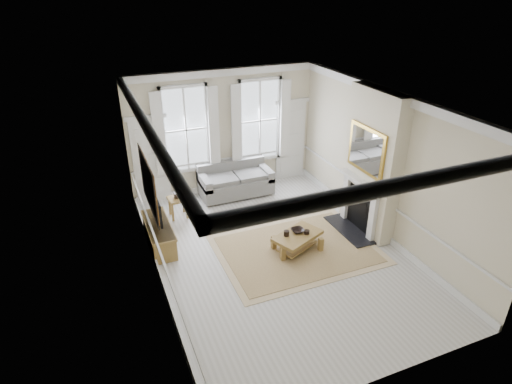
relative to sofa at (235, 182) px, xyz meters
name	(u,v)px	position (x,y,z in m)	size (l,w,h in m)	color
floor	(277,253)	(-0.12, -3.11, -0.37)	(7.20, 7.20, 0.00)	#B7B5AD
ceiling	(281,103)	(-0.12, -3.11, 3.03)	(7.20, 7.20, 0.00)	white
back_wall	(223,132)	(-0.12, 0.49, 1.33)	(5.20, 5.20, 0.00)	beige
left_wall	(151,208)	(-2.72, -3.11, 1.33)	(7.20, 7.20, 0.00)	beige
right_wall	(384,166)	(2.48, -3.11, 1.33)	(7.20, 7.20, 0.00)	beige
window_left	(186,130)	(-1.17, 0.44, 1.53)	(1.26, 0.20, 2.20)	#B2BCC6
window_right	(260,121)	(0.93, 0.44, 1.53)	(1.26, 0.20, 2.20)	#B2BCC6
door_left	(150,162)	(-2.17, 0.45, 0.78)	(0.90, 0.08, 2.30)	silver
door_right	(291,141)	(1.93, 0.45, 0.78)	(0.90, 0.08, 2.30)	silver
painting	(148,184)	(-2.68, -2.81, 1.68)	(0.05, 1.66, 1.06)	#A4771C
chimney_breast	(372,163)	(2.30, -2.91, 1.33)	(0.35, 1.70, 3.38)	beige
hearth	(349,230)	(1.88, -2.91, -0.34)	(0.55, 1.50, 0.05)	black
fireplace	(359,203)	(2.08, -2.91, 0.36)	(0.21, 1.45, 1.33)	silver
mirror	(366,150)	(2.09, -2.91, 1.68)	(0.06, 1.26, 1.06)	gold
sofa	(235,182)	(0.00, 0.00, 0.00)	(1.98, 0.96, 0.89)	#5F5F5D
side_table	(178,202)	(-1.77, -0.65, 0.06)	(0.48, 0.48, 0.53)	olive
rug	(297,249)	(0.34, -3.15, -0.36)	(3.50, 2.60, 0.02)	olive
coffee_table	(297,237)	(0.34, -3.15, -0.04)	(1.26, 1.02, 0.41)	olive
ceramic_pot_a	(287,233)	(0.09, -3.10, 0.10)	(0.12, 0.12, 0.12)	black
ceramic_pot_b	(307,232)	(0.54, -3.20, 0.08)	(0.12, 0.12, 0.09)	black
bowl	(298,230)	(0.39, -3.05, 0.07)	(0.29, 0.29, 0.07)	black
tv_stand	(159,235)	(-2.46, -1.77, -0.10)	(0.49, 1.53, 0.55)	olive
tv	(157,209)	(-2.44, -1.77, 0.57)	(0.08, 0.90, 0.68)	black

